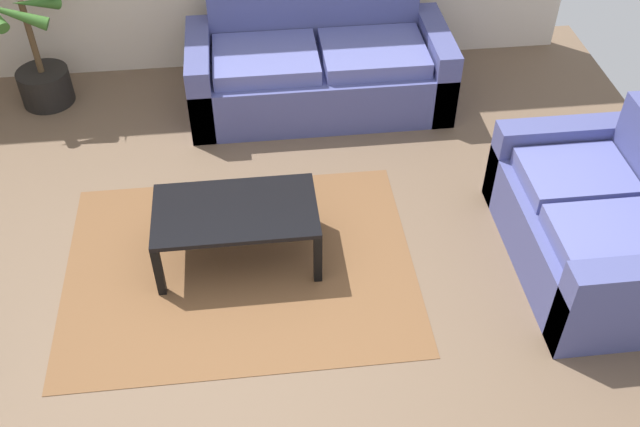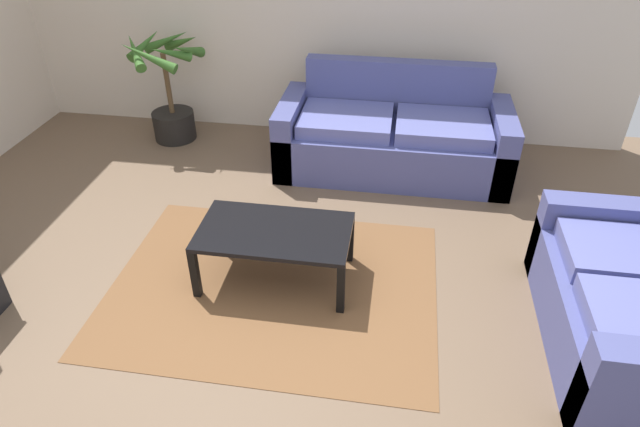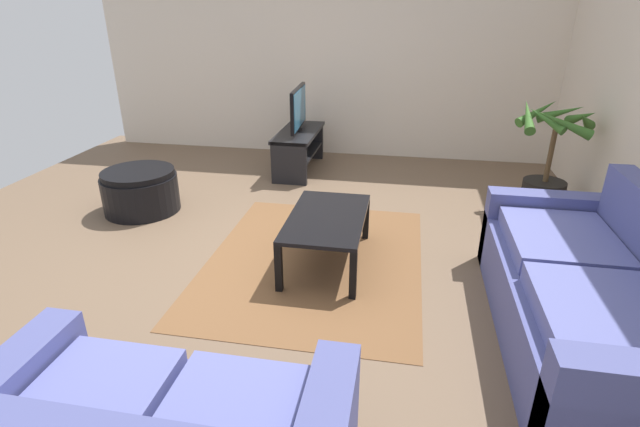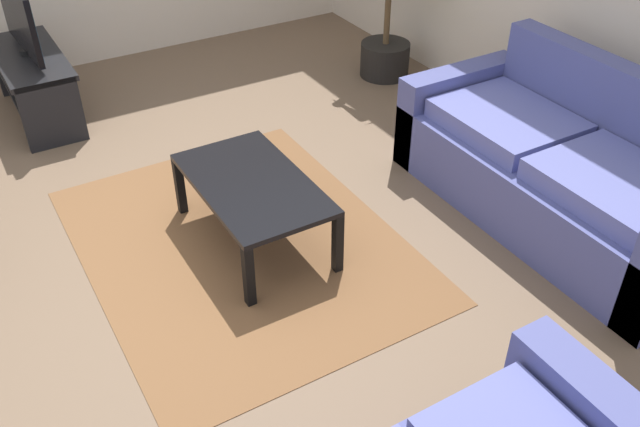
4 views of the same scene
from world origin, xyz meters
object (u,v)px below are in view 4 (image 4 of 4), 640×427
object	(u,v)px
tv_stand	(34,77)
potted_palm	(387,23)
tv	(19,18)
coffee_table	(253,189)
couch_main	(562,173)

from	to	relation	value
tv_stand	potted_palm	xyz separation A→B (m)	(0.73, 2.68, 0.14)
tv_stand	tv	distance (m)	0.45
tv	coffee_table	bearing A→B (deg)	18.02
couch_main	tv_stand	world-z (taller)	couch_main
tv	coffee_table	world-z (taller)	tv
tv	potted_palm	bearing A→B (deg)	74.74
tv_stand	coffee_table	bearing A→B (deg)	18.09
tv	tv_stand	bearing A→B (deg)	-86.83
tv	coffee_table	xyz separation A→B (m)	(2.22, 0.72, -0.42)
couch_main	potted_palm	xyz separation A→B (m)	(-2.20, 0.26, 0.16)
tv	couch_main	bearing A→B (deg)	39.51
tv	potted_palm	distance (m)	2.79
couch_main	tv_stand	xyz separation A→B (m)	(-2.93, -2.42, 0.02)
tv	potted_palm	world-z (taller)	potted_palm
couch_main	potted_palm	bearing A→B (deg)	173.26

